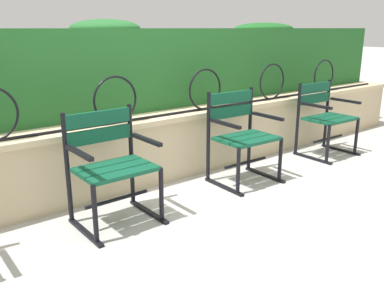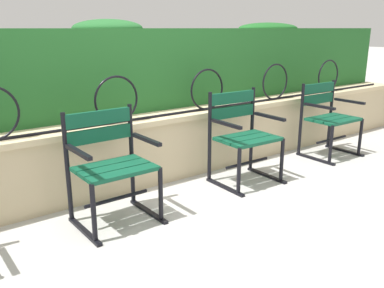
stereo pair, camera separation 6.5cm
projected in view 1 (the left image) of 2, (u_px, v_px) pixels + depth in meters
name	position (u px, v px, depth m)	size (l,w,h in m)	color
ground_plane	(199.00, 210.00, 3.38)	(60.00, 60.00, 0.00)	#B7B5AF
stone_wall	(143.00, 150.00, 3.93)	(8.30, 0.41, 0.64)	#C6B289
iron_arch_fence	(120.00, 103.00, 3.58)	(7.74, 0.02, 0.42)	black
hedge_row	(113.00, 68.00, 4.07)	(8.13, 0.59, 0.94)	#236028
park_chair_centre_left	(111.00, 164.00, 3.09)	(0.59, 0.53, 0.86)	#0F4C33
park_chair_centre_right	(241.00, 134.00, 3.94)	(0.61, 0.54, 0.88)	#0F4C33
park_chair_rightmost	(324.00, 116.00, 4.79)	(0.61, 0.53, 0.84)	#0F4C33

